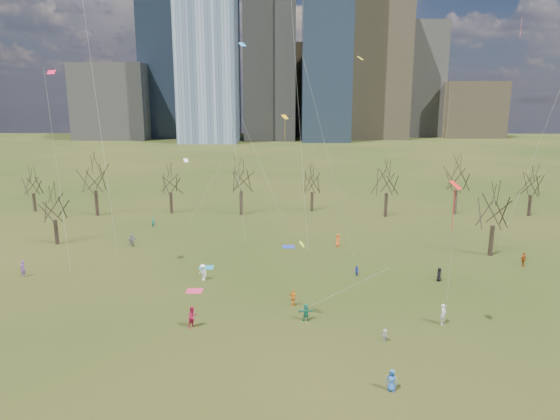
{
  "coord_description": "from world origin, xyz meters",
  "views": [
    {
      "loc": [
        0.92,
        -41.65,
        18.83
      ],
      "look_at": [
        0.0,
        12.0,
        7.0
      ],
      "focal_mm": 32.0,
      "sensor_mm": 36.0,
      "label": 1
    }
  ],
  "objects_px": {
    "blanket_teal": "(207,267)",
    "person_2": "(193,317)",
    "blanket_navy": "(289,247)",
    "person_1": "(443,314)",
    "person_0": "(392,380)",
    "blanket_crimson": "(194,291)",
    "person_4": "(293,298)"
  },
  "relations": [
    {
      "from": "person_1",
      "to": "person_2",
      "type": "relative_size",
      "value": 0.98
    },
    {
      "from": "person_1",
      "to": "blanket_crimson",
      "type": "bearing_deg",
      "value": 104.0
    },
    {
      "from": "blanket_navy",
      "to": "person_2",
      "type": "xyz_separation_m",
      "value": [
        -8.09,
        -23.93,
        0.94
      ]
    },
    {
      "from": "blanket_teal",
      "to": "blanket_navy",
      "type": "bearing_deg",
      "value": 41.96
    },
    {
      "from": "blanket_navy",
      "to": "blanket_crimson",
      "type": "distance_m",
      "value": 18.38
    },
    {
      "from": "blanket_teal",
      "to": "person_2",
      "type": "height_order",
      "value": "person_2"
    },
    {
      "from": "person_0",
      "to": "person_4",
      "type": "height_order",
      "value": "person_4"
    },
    {
      "from": "blanket_crimson",
      "to": "person_4",
      "type": "relative_size",
      "value": 1.01
    },
    {
      "from": "blanket_navy",
      "to": "blanket_crimson",
      "type": "xyz_separation_m",
      "value": [
        -9.51,
        -15.73,
        0.0
      ]
    },
    {
      "from": "person_1",
      "to": "person_2",
      "type": "height_order",
      "value": "person_2"
    },
    {
      "from": "person_1",
      "to": "person_2",
      "type": "bearing_deg",
      "value": 124.23
    },
    {
      "from": "blanket_navy",
      "to": "person_1",
      "type": "height_order",
      "value": "person_1"
    },
    {
      "from": "blanket_navy",
      "to": "person_0",
      "type": "bearing_deg",
      "value": -78.36
    },
    {
      "from": "blanket_navy",
      "to": "blanket_crimson",
      "type": "height_order",
      "value": "same"
    },
    {
      "from": "person_0",
      "to": "person_1",
      "type": "distance_m",
      "value": 12.0
    },
    {
      "from": "person_0",
      "to": "blanket_navy",
      "type": "bearing_deg",
      "value": 123.49
    },
    {
      "from": "person_0",
      "to": "person_1",
      "type": "xyz_separation_m",
      "value": [
        6.43,
        10.14,
        0.17
      ]
    },
    {
      "from": "blanket_teal",
      "to": "person_2",
      "type": "xyz_separation_m",
      "value": [
        1.36,
        -15.44,
        0.94
      ]
    },
    {
      "from": "blanket_teal",
      "to": "blanket_crimson",
      "type": "bearing_deg",
      "value": -90.49
    },
    {
      "from": "blanket_navy",
      "to": "blanket_teal",
      "type": "bearing_deg",
      "value": -138.04
    },
    {
      "from": "blanket_teal",
      "to": "person_0",
      "type": "height_order",
      "value": "person_0"
    },
    {
      "from": "person_2",
      "to": "person_4",
      "type": "bearing_deg",
      "value": -24.81
    },
    {
      "from": "blanket_teal",
      "to": "blanket_navy",
      "type": "relative_size",
      "value": 1.0
    },
    {
      "from": "blanket_crimson",
      "to": "person_2",
      "type": "bearing_deg",
      "value": -80.17
    },
    {
      "from": "blanket_teal",
      "to": "person_1",
      "type": "relative_size",
      "value": 0.86
    },
    {
      "from": "person_1",
      "to": "person_4",
      "type": "height_order",
      "value": "person_1"
    },
    {
      "from": "blanket_crimson",
      "to": "person_4",
      "type": "xyz_separation_m",
      "value": [
        9.96,
        -3.5,
        0.78
      ]
    },
    {
      "from": "blanket_crimson",
      "to": "person_1",
      "type": "height_order",
      "value": "person_1"
    },
    {
      "from": "person_2",
      "to": "person_4",
      "type": "relative_size",
      "value": 1.2
    },
    {
      "from": "blanket_crimson",
      "to": "person_4",
      "type": "height_order",
      "value": "person_4"
    },
    {
      "from": "blanket_teal",
      "to": "blanket_navy",
      "type": "height_order",
      "value": "same"
    },
    {
      "from": "blanket_navy",
      "to": "person_0",
      "type": "distance_m",
      "value": 33.83
    }
  ]
}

